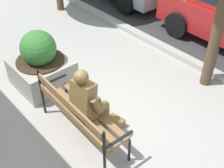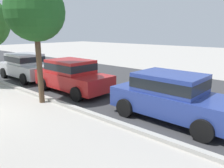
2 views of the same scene
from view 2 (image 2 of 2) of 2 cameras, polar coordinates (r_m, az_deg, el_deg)
street_surface at (r=13.13m, az=0.10°, el=0.78°), size 60.00×9.00×0.01m
curb_stone at (r=10.24m, az=-17.22°, el=-3.23°), size 60.00×0.20×0.12m
street_tree_down_street at (r=9.30m, az=-19.20°, el=17.13°), size 2.28×2.28×4.77m
parked_car_silver at (r=14.59m, az=-21.36°, el=4.48°), size 4.13×1.98×1.56m
parked_car_red at (r=10.84m, az=-10.29°, el=2.33°), size 4.13×1.98×1.56m
parked_car_blue at (r=7.57m, az=15.12°, el=-2.81°), size 4.13×1.98×1.56m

